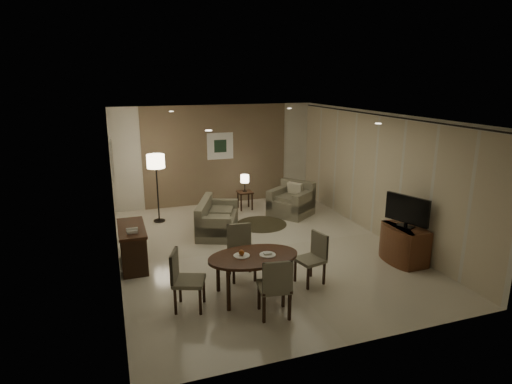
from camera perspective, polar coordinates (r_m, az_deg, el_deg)
name	(u,v)px	position (r m, az deg, el deg)	size (l,w,h in m)	color
room_shell	(253,180)	(8.82, -0.43, 1.58)	(5.50, 7.00, 2.70)	beige
taupe_accent	(217,155)	(11.72, -5.28, 4.91)	(3.96, 0.03, 2.70)	#726247
curtain_wall	(375,176)	(9.67, 15.60, 2.04)	(0.08, 6.70, 2.58)	beige
curtain_rod	(380,115)	(9.47, 16.17, 9.84)	(0.03, 0.03, 6.80)	black
art_back_frame	(220,146)	(11.68, -4.80, 6.13)	(0.72, 0.03, 0.72)	silver
art_back_canvas	(220,146)	(11.67, -4.78, 6.12)	(0.34, 0.01, 0.34)	#1B301F
art_left_frame	(112,158)	(9.06, -18.70, 4.37)	(0.03, 0.60, 0.80)	silver
art_left_canvas	(112,158)	(9.06, -18.61, 4.38)	(0.01, 0.46, 0.64)	gray
downlight_nl	(209,130)	(6.12, -6.34, 8.15)	(0.10, 0.10, 0.01)	white
downlight_nr	(378,124)	(7.27, 15.98, 8.77)	(0.10, 0.10, 0.01)	white
downlight_fl	(171,111)	(9.65, -11.22, 10.49)	(0.10, 0.10, 0.01)	white
downlight_fr	(289,108)	(10.41, 4.49, 11.05)	(0.10, 0.10, 0.01)	white
console_desk	(133,246)	(8.31, -16.11, -6.99)	(0.48, 1.20, 0.75)	#412115
telephone	(132,230)	(7.88, -16.20, -4.91)	(0.20, 0.14, 0.09)	white
tv_cabinet	(405,244)	(8.64, 19.21, -6.56)	(0.48, 0.90, 0.70)	brown
flat_tv	(407,210)	(8.41, 19.50, -2.33)	(0.06, 0.88, 0.60)	black
dining_table	(253,276)	(6.96, -0.35, -11.09)	(1.46, 0.91, 0.68)	#412115
chair_near	(274,286)	(6.39, 2.43, -12.38)	(0.45, 0.45, 0.94)	gray
chair_far	(242,253)	(7.48, -1.89, -8.14)	(0.45, 0.45, 0.93)	gray
chair_left	(189,280)	(6.63, -8.90, -11.56)	(0.45, 0.45, 0.92)	gray
chair_right	(310,259)	(7.37, 7.20, -8.89)	(0.42, 0.42, 0.87)	gray
plate_a	(242,256)	(6.81, -1.94, -8.48)	(0.26, 0.26, 0.02)	white
plate_b	(268,255)	(6.84, 1.55, -8.36)	(0.26, 0.26, 0.02)	white
fruit_apple	(242,253)	(6.79, -1.94, -8.07)	(0.09, 0.09, 0.09)	#9F4712
napkin	(268,253)	(6.83, 1.55, -8.18)	(0.12, 0.08, 0.03)	white
round_rug	(261,224)	(10.26, 0.73, -4.30)	(1.20, 1.20, 0.01)	#393020
sofa	(218,216)	(9.71, -5.13, -3.27)	(0.77, 1.55, 0.73)	gray
armchair	(291,199)	(10.86, 4.67, -0.96)	(0.94, 0.89, 0.83)	gray
side_table	(245,200)	(11.36, -1.49, -1.11)	(0.38, 0.38, 0.48)	black
table_lamp	(245,182)	(11.23, -1.51, 1.30)	(0.22, 0.22, 0.50)	#FFEAC1
floor_lamp	(157,189)	(10.50, -13.01, 0.45)	(0.42, 0.42, 1.65)	#FFE5B7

